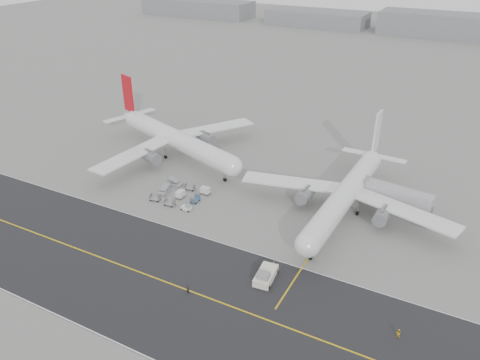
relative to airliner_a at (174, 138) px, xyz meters
The scene contains 11 objects.
ground 37.56m from the airliner_a, 53.38° to the right, with size 700.00×700.00×0.00m, color gray.
taxiway 55.27m from the airliner_a, 60.38° to the right, with size 220.00×59.00×0.03m.
horizon_buildings 236.08m from the airliner_a, 77.23° to the left, with size 520.00×28.00×28.00m, color gray, non-canonical shape.
airliner_a is the anchor object (origin of this frame).
airliner_b 54.02m from the airliner_a, ahead, with size 51.49×52.12×17.97m.
pushback_tug 61.14m from the airliner_a, 39.14° to the right, with size 3.77×8.64×2.44m.
jet_bridge 64.01m from the airliner_a, ahead, with size 17.71×5.58×6.61m.
gse_cluster 25.50m from the airliner_a, 52.51° to the right, with size 17.21×16.62×1.97m, color gray, non-canonical shape.
stray_dolly 56.81m from the airliner_a, 24.97° to the right, with size 1.48×2.40×1.48m, color silver, non-canonical shape.
ground_crew_a 60.93m from the airliner_a, 53.07° to the right, with size 0.58×0.38×1.60m, color black.
ground_crew_b 83.45m from the airliner_a, 29.69° to the right, with size 0.76×0.59×1.57m, color yellow.
Camera 1 is at (53.28, -72.47, 58.13)m, focal length 35.00 mm.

